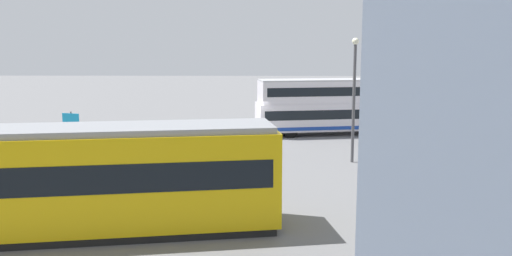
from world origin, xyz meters
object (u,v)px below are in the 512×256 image
double_decker_bus (335,106)px  tram_yellow (54,180)px  info_sign (71,124)px  pedestrian_crossing (231,148)px  pedestrian_near_railing (201,135)px  street_lamp (354,90)px

double_decker_bus → tram_yellow: double_decker_bus is taller
info_sign → pedestrian_crossing: bearing=161.9°
double_decker_bus → info_sign: 17.43m
double_decker_bus → pedestrian_near_railing: (8.59, 6.39, -0.99)m
tram_yellow → street_lamp: bearing=-136.1°
double_decker_bus → info_sign: double_decker_bus is taller
tram_yellow → pedestrian_crossing: 11.11m
double_decker_bus → pedestrian_near_railing: 10.75m
street_lamp → double_decker_bus: bearing=-91.6°
pedestrian_near_railing → info_sign: info_sign is taller
pedestrian_near_railing → street_lamp: street_lamp is taller
double_decker_bus → tram_yellow: size_ratio=0.77×
tram_yellow → info_sign: tram_yellow is taller
pedestrian_crossing → street_lamp: bearing=-171.2°
pedestrian_near_railing → info_sign: size_ratio=0.72×
double_decker_bus → street_lamp: street_lamp is taller
tram_yellow → pedestrian_crossing: tram_yellow is taller
info_sign → street_lamp: 15.99m
double_decker_bus → info_sign: bearing=23.7°
double_decker_bus → pedestrian_crossing: size_ratio=7.02×
pedestrian_crossing → info_sign: 9.88m
pedestrian_near_railing → street_lamp: 9.20m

